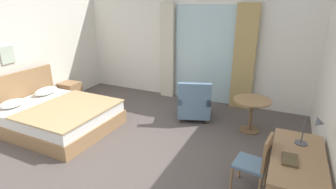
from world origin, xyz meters
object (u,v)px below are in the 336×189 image
at_px(closed_book, 290,160).
at_px(round_cafe_table, 252,108).
at_px(desk_chair, 257,161).
at_px(nightstand, 70,92).
at_px(bed, 56,115).
at_px(writing_desk, 297,162).
at_px(armchair_by_window, 194,104).
at_px(framed_picture, 7,55).
at_px(desk_lamp, 313,127).

distance_m(closed_book, round_cafe_table, 2.17).
xyz_separation_m(desk_chair, closed_book, (0.38, -0.20, 0.25)).
bearing_deg(nightstand, bed, -55.87).
height_order(bed, nightstand, bed).
distance_m(nightstand, desk_chair, 5.22).
height_order(writing_desk, armchair_by_window, armchair_by_window).
distance_m(bed, desk_chair, 4.07).
relative_size(writing_desk, round_cafe_table, 1.92).
bearing_deg(bed, round_cafe_table, 22.82).
height_order(desk_chair, closed_book, desk_chair).
height_order(armchair_by_window, framed_picture, framed_picture).
bearing_deg(armchair_by_window, framed_picture, -155.93).
bearing_deg(writing_desk, closed_book, -123.82).
xyz_separation_m(round_cafe_table, framed_picture, (-4.87, -1.57, 0.94)).
bearing_deg(closed_book, armchair_by_window, 130.98).
height_order(bed, closed_book, bed).
xyz_separation_m(armchair_by_window, round_cafe_table, (1.24, -0.06, 0.16)).
xyz_separation_m(desk_chair, armchair_by_window, (-1.57, 1.90, -0.12)).
bearing_deg(desk_chair, desk_lamp, 20.80).
bearing_deg(nightstand, armchair_by_window, 4.91).
relative_size(bed, desk_chair, 2.58).
relative_size(bed, framed_picture, 6.16).
height_order(round_cafe_table, framed_picture, framed_picture).
xyz_separation_m(nightstand, closed_book, (5.34, -1.80, 0.49)).
bearing_deg(nightstand, writing_desk, -16.92).
xyz_separation_m(nightstand, desk_chair, (4.96, -1.61, 0.24)).
distance_m(writing_desk, desk_chair, 0.51).
height_order(armchair_by_window, round_cafe_table, armchair_by_window).
bearing_deg(nightstand, framed_picture, -100.67).
bearing_deg(closed_book, writing_desk, 54.15).
height_order(nightstand, round_cafe_table, round_cafe_table).
bearing_deg(writing_desk, nightstand, 163.08).
height_order(bed, framed_picture, framed_picture).
distance_m(round_cafe_table, framed_picture, 5.21).
xyz_separation_m(armchair_by_window, framed_picture, (-3.64, -1.63, 1.10)).
relative_size(writing_desk, closed_book, 4.99).
bearing_deg(bed, closed_book, -6.07).
xyz_separation_m(desk_chair, round_cafe_table, (-0.34, 1.84, 0.03)).
bearing_deg(nightstand, closed_book, -18.66).
height_order(nightstand, closed_book, closed_book).
bearing_deg(bed, desk_chair, -3.87).
bearing_deg(armchair_by_window, bed, -146.85).
xyz_separation_m(nightstand, armchair_by_window, (3.39, 0.29, 0.11)).
xyz_separation_m(writing_desk, desk_lamp, (0.12, 0.28, 0.39)).
xyz_separation_m(bed, nightstand, (-0.90, 1.33, -0.03)).
relative_size(nightstand, framed_picture, 1.34).
bearing_deg(nightstand, desk_lamp, -13.93).
xyz_separation_m(bed, writing_desk, (4.54, -0.32, 0.36)).
height_order(desk_chair, round_cafe_table, desk_chair).
distance_m(bed, framed_picture, 1.65).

